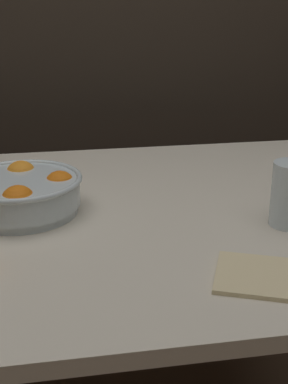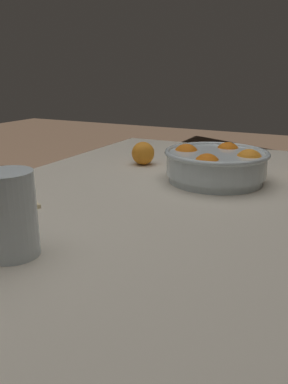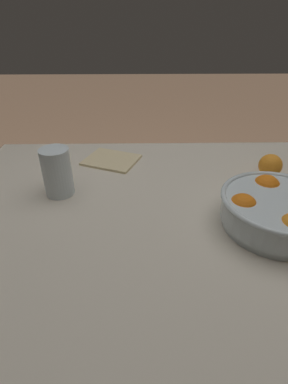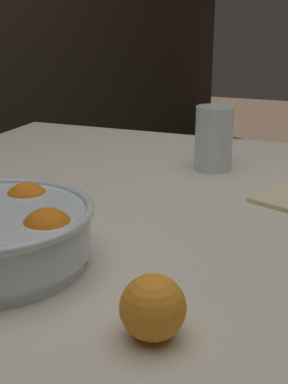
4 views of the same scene
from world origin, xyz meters
name	(u,v)px [view 2 (image 2 of 4)]	position (x,y,z in m)	size (l,w,h in m)	color
dining_table	(181,229)	(0.00, 0.00, 0.68)	(1.32, 0.97, 0.75)	beige
fruit_bowl	(216,164)	(-0.17, 0.03, 0.80)	(0.26, 0.26, 0.09)	silver
juice_glass	(11,219)	(0.37, -0.13, 0.81)	(0.08, 0.08, 0.13)	#F4A314
orange_loose_front	(143,153)	(-0.25, -0.22, 0.79)	(0.07, 0.07, 0.07)	orange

